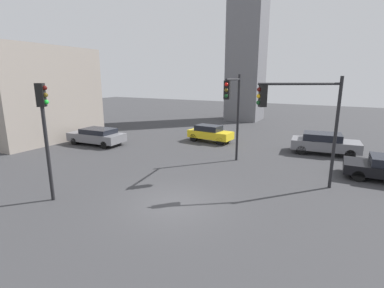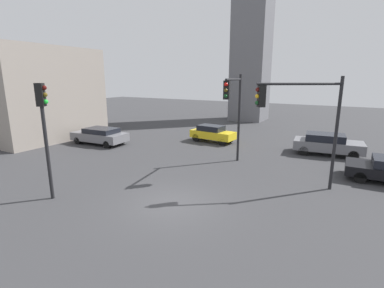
{
  "view_description": "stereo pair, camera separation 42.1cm",
  "coord_description": "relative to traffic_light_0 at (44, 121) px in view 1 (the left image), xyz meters",
  "views": [
    {
      "loc": [
        6.32,
        -10.02,
        5.57
      ],
      "look_at": [
        -1.44,
        4.37,
        1.71
      ],
      "focal_mm": 26.44,
      "sensor_mm": 36.0,
      "label": 1
    },
    {
      "loc": [
        6.69,
        -9.82,
        5.57
      ],
      "look_at": [
        -1.44,
        4.37,
        1.71
      ],
      "focal_mm": 26.44,
      "sensor_mm": 36.0,
      "label": 2
    }
  ],
  "objects": [
    {
      "name": "building_flank",
      "position": [
        -17.67,
        8.34,
        0.38
      ],
      "size": [
        15.6,
        9.49,
        8.18
      ],
      "primitive_type": "cube",
      "color": "gray",
      "rests_on": "ground_plane"
    },
    {
      "name": "ground_plane",
      "position": [
        5.2,
        2.3,
        -3.71
      ],
      "size": [
        107.67,
        107.67,
        0.0
      ],
      "primitive_type": "plane",
      "color": "#38383A"
    },
    {
      "name": "car_0",
      "position": [
        -6.73,
        9.12,
        -2.97
      ],
      "size": [
        4.92,
        2.38,
        1.39
      ],
      "rotation": [
        0.0,
        0.0,
        3.21
      ],
      "color": "slate",
      "rests_on": "ground_plane"
    },
    {
      "name": "traffic_light_1",
      "position": [
        9.75,
        6.68,
        0.28
      ],
      "size": [
        3.49,
        2.56,
        5.64
      ],
      "rotation": [
        0.0,
        0.0,
        -2.52
      ],
      "color": "black",
      "rests_on": "ground_plane"
    },
    {
      "name": "traffic_light_0",
      "position": [
        0.0,
        0.0,
        0.0
      ],
      "size": [
        0.49,
        0.44,
        5.34
      ],
      "rotation": [
        0.0,
        0.0,
        0.56
      ],
      "color": "black",
      "rests_on": "ground_plane"
    },
    {
      "name": "car_4",
      "position": [
        10.48,
        14.98,
        -2.89
      ],
      "size": [
        4.87,
        2.53,
        1.55
      ],
      "rotation": [
        0.0,
        0.0,
        0.09
      ],
      "color": "slate",
      "rests_on": "ground_plane"
    },
    {
      "name": "traffic_light_2",
      "position": [
        5.56,
        8.62,
        0.38
      ],
      "size": [
        0.78,
        3.8,
        5.78
      ],
      "rotation": [
        0.0,
        0.0,
        -1.42
      ],
      "color": "black",
      "rests_on": "ground_plane"
    },
    {
      "name": "car_3",
      "position": [
        1.28,
        14.6,
        -2.93
      ],
      "size": [
        4.04,
        1.93,
        1.47
      ],
      "rotation": [
        0.0,
        0.0,
        -0.09
      ],
      "color": "yellow",
      "rests_on": "ground_plane"
    }
  ]
}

